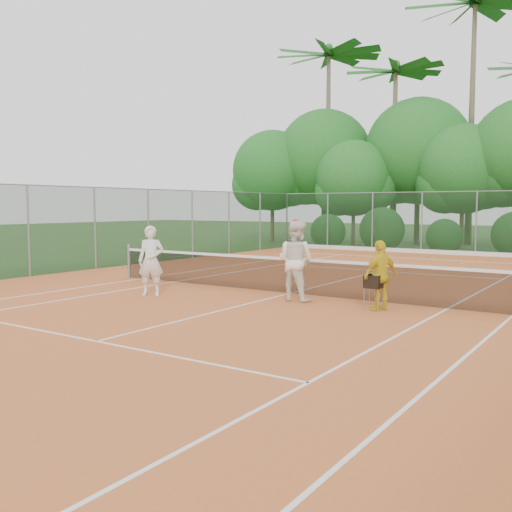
{
  "coord_description": "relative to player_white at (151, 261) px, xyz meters",
  "views": [
    {
      "loc": [
        7.6,
        -12.82,
        2.32
      ],
      "look_at": [
        -0.21,
        -1.2,
        1.1
      ],
      "focal_mm": 40.0,
      "sensor_mm": 36.0,
      "label": 1
    }
  ],
  "objects": [
    {
      "name": "stray_ball_c",
      "position": [
        4.65,
        12.61,
        -0.87
      ],
      "size": [
        0.07,
        0.07,
        0.07
      ],
      "primitive_type": "sphere",
      "color": "#CDD130",
      "rests_on": "clay_court"
    },
    {
      "name": "stray_ball_a",
      "position": [
        1.11,
        12.31,
        -0.87
      ],
      "size": [
        0.07,
        0.07,
        0.07
      ],
      "primitive_type": "sphere",
      "color": "#A7C72E",
      "rests_on": "clay_court"
    },
    {
      "name": "court_markings",
      "position": [
        2.82,
        2.19,
        -0.9
      ],
      "size": [
        11.03,
        23.83,
        0.01
      ],
      "color": "white",
      "rests_on": "clay_court"
    },
    {
      "name": "ground",
      "position": [
        2.82,
        2.19,
        -0.92
      ],
      "size": [
        120.0,
        120.0,
        0.0
      ],
      "primitive_type": "plane",
      "color": "#254A1A",
      "rests_on": "ground"
    },
    {
      "name": "player_white",
      "position": [
        0.0,
        0.0,
        0.0
      ],
      "size": [
        0.79,
        0.72,
        1.81
      ],
      "primitive_type": "imported",
      "rotation": [
        0.0,
        0.0,
        0.55
      ],
      "color": "white",
      "rests_on": "clay_court"
    },
    {
      "name": "clay_court",
      "position": [
        2.82,
        2.19,
        -0.91
      ],
      "size": [
        18.0,
        36.0,
        0.02
      ],
      "primitive_type": "cube",
      "color": "#C7642D",
      "rests_on": "ground"
    },
    {
      "name": "player_center_grp",
      "position": [
        3.51,
        1.38,
        0.08
      ],
      "size": [
        0.99,
        0.79,
        2.0
      ],
      "color": "white",
      "rests_on": "clay_court"
    },
    {
      "name": "player_yellow",
      "position": [
        5.72,
        1.29,
        -0.12
      ],
      "size": [
        0.73,
        0.99,
        1.56
      ],
      "primitive_type": "imported",
      "rotation": [
        0.0,
        0.0,
        -2.01
      ],
      "color": "yellow",
      "rests_on": "clay_court"
    },
    {
      "name": "tropical_treeline",
      "position": [
        4.25,
        22.41,
        4.19
      ],
      "size": [
        32.1,
        8.49,
        15.03
      ],
      "color": "brown",
      "rests_on": "ground"
    },
    {
      "name": "tennis_net",
      "position": [
        2.82,
        2.19,
        -0.39
      ],
      "size": [
        11.97,
        0.1,
        1.1
      ],
      "color": "gray",
      "rests_on": "clay_court"
    },
    {
      "name": "fence_back",
      "position": [
        2.82,
        17.19,
        0.6
      ],
      "size": [
        18.07,
        0.07,
        3.0
      ],
      "color": "#19381E",
      "rests_on": "clay_court"
    },
    {
      "name": "stray_ball_b",
      "position": [
        2.87,
        14.57,
        -0.87
      ],
      "size": [
        0.07,
        0.07,
        0.07
      ],
      "primitive_type": "sphere",
      "color": "gold",
      "rests_on": "clay_court"
    },
    {
      "name": "fence_left",
      "position": [
        -6.18,
        0.69,
        0.6
      ],
      "size": [
        0.07,
        33.07,
        3.0
      ],
      "color": "#19381E",
      "rests_on": "clay_court"
    },
    {
      "name": "ball_hopper",
      "position": [
        5.61,
        1.19,
        -0.27
      ],
      "size": [
        0.35,
        0.35,
        0.8
      ],
      "rotation": [
        0.0,
        0.0,
        0.08
      ],
      "color": "gray",
      "rests_on": "clay_court"
    }
  ]
}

